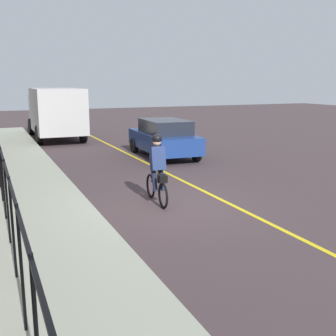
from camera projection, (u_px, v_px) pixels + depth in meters
name	position (u px, v px, depth m)	size (l,w,h in m)	color
ground_plane	(168.00, 207.00, 10.44)	(80.00, 80.00, 0.00)	#423437
lane_line_centre	(222.00, 200.00, 11.08)	(36.00, 0.12, 0.01)	yellow
sidewalk	(27.00, 223.00, 9.08)	(40.00, 3.20, 0.15)	#999F8C
iron_fence	(0.00, 162.00, 9.57)	(19.83, 0.04, 1.60)	black
cyclist_lead	(157.00, 169.00, 10.61)	(1.71, 0.38, 1.83)	black
patrol_sedan	(164.00, 137.00, 17.38)	(4.48, 2.10, 1.58)	navy
box_truck_background	(55.00, 111.00, 22.76)	(6.75, 2.64, 2.78)	#B7B7B4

